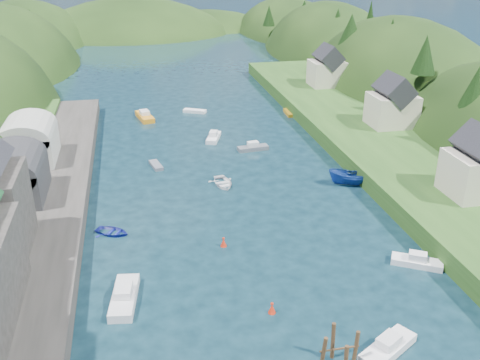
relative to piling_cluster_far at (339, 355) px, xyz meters
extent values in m
plane|color=black|center=(-1.96, 49.12, -1.36)|extent=(600.00, 600.00, 0.00)
ellipsoid|color=black|center=(-46.96, 117.12, -9.80)|extent=(44.00, 75.56, 48.19)
ellipsoid|color=black|center=(-46.96, 159.12, -8.19)|extent=(44.00, 75.56, 39.00)
ellipsoid|color=black|center=(43.04, 74.12, -9.76)|extent=(36.00, 75.56, 48.00)
ellipsoid|color=black|center=(43.04, 117.12, -9.15)|extent=(36.00, 75.56, 44.49)
ellipsoid|color=black|center=(43.04, 159.12, -7.66)|extent=(36.00, 75.56, 36.00)
ellipsoid|color=black|center=(-11.96, 169.12, -11.36)|extent=(80.00, 60.00, 44.00)
ellipsoid|color=black|center=(16.04, 179.12, -13.36)|extent=(70.00, 56.00, 36.00)
cone|color=black|center=(-37.93, 102.40, 7.12)|extent=(4.07, 4.07, 4.99)
cone|color=black|center=(-43.32, 114.99, 8.86)|extent=(4.56, 4.56, 9.03)
cone|color=black|center=(-44.61, 122.69, 6.74)|extent=(4.75, 4.75, 5.54)
cone|color=black|center=(-39.54, 133.66, 7.59)|extent=(4.27, 4.27, 7.20)
cone|color=black|center=(33.60, 36.21, 8.94)|extent=(5.29, 5.29, 7.35)
cone|color=black|center=(34.14, 51.59, 11.27)|extent=(4.07, 4.07, 6.30)
cone|color=black|center=(40.01, 61.87, 6.54)|extent=(3.40, 3.40, 5.27)
cone|color=black|center=(38.37, 72.25, 10.00)|extent=(4.94, 4.94, 8.68)
cone|color=black|center=(33.60, 81.51, 10.99)|extent=(5.25, 5.25, 6.60)
cone|color=black|center=(40.55, 87.60, 11.75)|extent=(3.36, 3.36, 9.30)
cone|color=black|center=(39.12, 103.51, 9.34)|extent=(4.57, 4.57, 7.10)
cone|color=black|center=(38.90, 118.99, 7.68)|extent=(3.59, 3.59, 6.20)
cone|color=black|center=(37.79, 126.80, 10.01)|extent=(4.14, 4.14, 5.56)
cone|color=black|center=(29.79, 136.82, 7.35)|extent=(3.83, 3.83, 6.14)
cube|color=#2D2B28|center=(-25.96, 19.12, -0.36)|extent=(12.00, 110.00, 2.00)
cube|color=#2D2D30|center=(-27.96, 32.12, 2.64)|extent=(7.00, 9.00, 4.00)
cylinder|color=#2D2D30|center=(-27.96, 32.12, 4.64)|extent=(7.00, 9.00, 7.00)
cube|color=#B2B2A8|center=(-27.96, 44.12, 2.64)|extent=(7.00, 9.00, 4.00)
cylinder|color=#B2B2A8|center=(-27.96, 44.12, 4.64)|extent=(7.00, 9.00, 7.00)
cube|color=#234719|center=(23.04, 39.12, -0.16)|extent=(16.00, 120.00, 2.40)
cube|color=beige|center=(25.04, 21.12, 3.54)|extent=(7.00, 6.00, 5.00)
cube|color=beige|center=(27.04, 47.12, 3.54)|extent=(7.00, 6.00, 5.00)
cube|color=black|center=(27.04, 47.12, 6.88)|extent=(5.15, 6.24, 5.15)
cube|color=beige|center=(26.04, 74.12, 3.54)|extent=(7.00, 6.00, 5.00)
cube|color=black|center=(26.04, 74.12, 6.88)|extent=(5.15, 6.24, 5.15)
cylinder|color=#382314|center=(1.29, 0.00, -0.03)|extent=(0.32, 0.32, 3.87)
cylinder|color=#382314|center=(0.00, 1.29, -0.03)|extent=(0.32, 0.32, 3.87)
cylinder|color=#382314|center=(-1.29, 0.00, -0.03)|extent=(0.32, 0.32, 3.87)
cylinder|color=#382314|center=(0.00, 0.00, 0.60)|extent=(3.09, 0.16, 0.16)
cone|color=#B5240E|center=(-3.16, 7.51, -0.91)|extent=(0.70, 0.70, 0.90)
sphere|color=#B5240E|center=(-3.16, 7.51, -0.41)|extent=(0.30, 0.30, 0.30)
cone|color=#B5240E|center=(-5.35, 19.34, -0.91)|extent=(0.70, 0.70, 0.90)
sphere|color=#B5240E|center=(-5.35, 19.34, -0.41)|extent=(0.30, 0.30, 0.30)
cube|color=white|center=(12.95, 11.88, -1.05)|extent=(5.08, 3.91, 0.69)
cube|color=silver|center=(12.95, 11.88, -0.32)|extent=(2.07, 1.86, 0.70)
cube|color=white|center=(-2.23, 68.33, -1.09)|extent=(4.47, 3.30, 0.60)
cube|color=silver|center=(-15.74, 11.77, -0.97)|extent=(2.92, 6.49, 0.88)
cube|color=silver|center=(-15.74, 11.77, -0.14)|extent=(1.74, 2.37, 0.70)
imported|color=#1A3E93|center=(13.90, 31.33, -0.35)|extent=(6.40, 3.85, 2.32)
cube|color=#575D63|center=(4.12, 46.65, -1.06)|extent=(4.90, 2.10, 0.67)
cube|color=silver|center=(4.12, 46.65, -0.35)|extent=(1.78, 1.28, 0.70)
cube|color=white|center=(-1.12, 52.66, -1.04)|extent=(3.25, 5.34, 0.71)
cube|color=silver|center=(-1.12, 52.66, -0.30)|extent=(1.69, 2.06, 0.70)
cube|color=slate|center=(-11.03, 42.90, -1.14)|extent=(1.95, 3.75, 0.50)
cube|color=white|center=(4.52, 0.95, -1.02)|extent=(5.67, 4.41, 0.77)
cube|color=silver|center=(4.52, 0.95, -0.24)|extent=(2.31, 2.09, 0.70)
imported|color=navy|center=(-16.96, 24.42, -1.11)|extent=(4.81, 4.43, 0.81)
cube|color=orange|center=(-11.64, 66.14, -0.96)|extent=(3.41, 6.71, 0.90)
cube|color=silver|center=(-11.64, 66.14, -0.12)|extent=(1.92, 2.50, 0.70)
cube|color=#C08516|center=(15.04, 63.60, -1.09)|extent=(1.65, 4.44, 0.61)
imported|color=white|center=(-2.72, 34.72, -1.04)|extent=(3.78, 4.95, 0.96)
camera|label=1|loc=(-13.52, -28.94, 28.25)|focal=40.00mm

